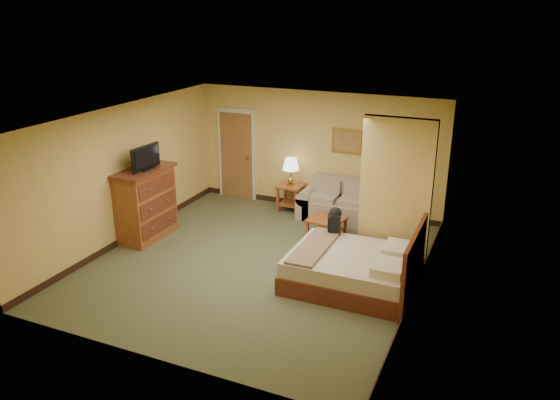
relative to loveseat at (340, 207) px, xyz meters
The scene contains 17 objects.
floor 2.67m from the loveseat, 104.80° to the right, with size 6.00×6.00×0.00m, color #4B5033.
ceiling 3.53m from the loveseat, 104.80° to the right, with size 6.00×6.00×0.00m, color white.
back_wall 1.30m from the loveseat, 147.78° to the left, with size 5.50×0.02×2.60m, color #D5B45B.
left_wall 4.41m from the loveseat, 143.13° to the right, with size 0.02×6.00×2.60m, color #D5B45B.
right_wall 3.46m from the loveseat, 51.16° to the right, with size 0.02×6.00×2.60m, color #D5B45B.
partition 2.43m from the loveseat, 48.23° to the right, with size 1.20×0.15×2.60m, color #D5B45B.
door 2.76m from the loveseat, behind, with size 0.94×0.16×2.10m.
baseboard 0.83m from the loveseat, 148.39° to the left, with size 5.50×0.02×0.12m, color black.
loveseat is the anchor object (origin of this frame).
side_table 1.16m from the loveseat, behind, with size 0.54×0.54×0.59m.
table_lamp 1.38m from the loveseat, behind, with size 0.36×0.36×0.60m.
coffee_table 1.04m from the loveseat, 86.14° to the right, with size 0.72×0.72×0.41m.
wall_picture 1.38m from the loveseat, 90.00° to the left, with size 0.69×0.04×0.54m.
dresser 3.98m from the loveseat, 142.84° to the right, with size 0.68×1.30×1.39m.
tv 4.10m from the loveseat, 141.95° to the right, with size 0.20×0.75×0.46m.
bed 2.90m from the loveseat, 66.91° to the right, with size 2.02×1.72×1.11m.
backpack 2.09m from the loveseat, 74.96° to the right, with size 0.26×0.32×0.47m.
Camera 1 is at (3.83, -7.78, 4.33)m, focal length 35.00 mm.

